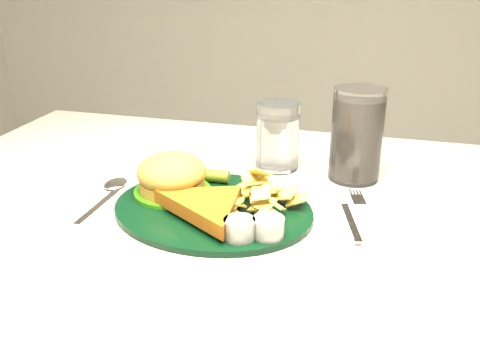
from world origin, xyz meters
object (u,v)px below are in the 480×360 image
at_px(water_glass, 278,136).
at_px(cola_glass, 357,135).
at_px(dinner_plate, 212,192).
at_px(fork_napkin, 351,219).

bearing_deg(water_glass, cola_glass, -5.53).
xyz_separation_m(dinner_plate, cola_glass, (0.19, 0.18, 0.04)).
bearing_deg(water_glass, fork_napkin, -50.80).
distance_m(cola_glass, fork_napkin, 0.18).
height_order(dinner_plate, cola_glass, cola_glass).
bearing_deg(dinner_plate, fork_napkin, 13.58).
bearing_deg(cola_glass, water_glass, 174.47).
height_order(cola_glass, fork_napkin, cola_glass).
relative_size(dinner_plate, fork_napkin, 2.01).
distance_m(dinner_plate, fork_napkin, 0.20).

